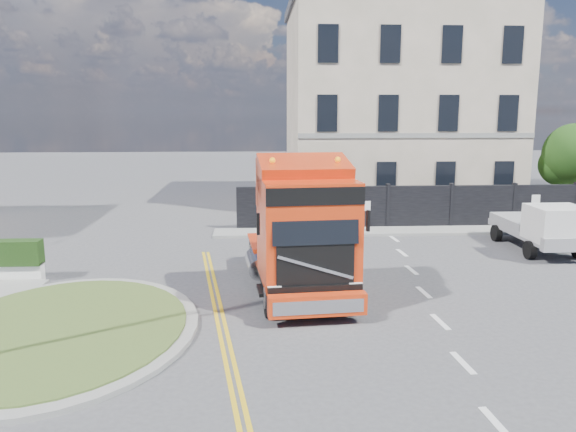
{
  "coord_description": "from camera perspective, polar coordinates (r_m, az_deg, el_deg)",
  "views": [
    {
      "loc": [
        -2.09,
        -16.39,
        5.41
      ],
      "look_at": [
        -0.99,
        2.81,
        1.8
      ],
      "focal_mm": 35.0,
      "sensor_mm": 36.0,
      "label": 1
    }
  ],
  "objects": [
    {
      "name": "truck",
      "position": [
        16.24,
        1.49,
        -2.15
      ],
      "size": [
        3.09,
        6.97,
        4.06
      ],
      "rotation": [
        0.0,
        0.0,
        0.09
      ],
      "color": "black",
      "rests_on": "ground"
    },
    {
      "name": "tree",
      "position": [
        32.99,
        26.81,
        5.38
      ],
      "size": [
        3.2,
        3.2,
        4.8
      ],
      "color": "#382619",
      "rests_on": "ground"
    },
    {
      "name": "flatbed_pickup",
      "position": [
        23.41,
        24.92,
        -1.08
      ],
      "size": [
        2.11,
        4.73,
        1.97
      ],
      "rotation": [
        0.0,
        0.0,
        0.0
      ],
      "color": "gray",
      "rests_on": "ground"
    },
    {
      "name": "hoarding_fence",
      "position": [
        27.18,
        15.31,
        0.91
      ],
      "size": [
        18.8,
        0.25,
        2.0
      ],
      "color": "black",
      "rests_on": "ground"
    },
    {
      "name": "ground",
      "position": [
        17.39,
        3.82,
        -7.52
      ],
      "size": [
        120.0,
        120.0,
        0.0
      ],
      "primitive_type": "plane",
      "color": "#424244",
      "rests_on": "ground"
    },
    {
      "name": "georgian_building",
      "position": [
        33.87,
        10.74,
        11.06
      ],
      "size": [
        12.3,
        10.3,
        12.8
      ],
      "color": "beige",
      "rests_on": "ground"
    },
    {
      "name": "pavement_far",
      "position": [
        26.34,
        14.69,
        -1.44
      ],
      "size": [
        20.0,
        1.6,
        0.12
      ],
      "primitive_type": "cube",
      "color": "gray",
      "rests_on": "ground"
    },
    {
      "name": "traffic_island",
      "position": [
        15.23,
        -22.27,
        -10.68
      ],
      "size": [
        6.8,
        6.8,
        0.17
      ],
      "color": "gray",
      "rests_on": "ground"
    }
  ]
}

